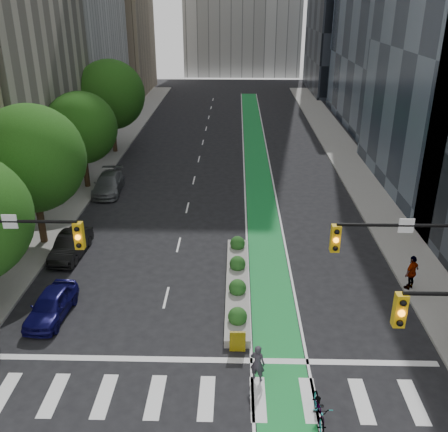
# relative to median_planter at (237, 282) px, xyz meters

# --- Properties ---
(ground) EXTENTS (160.00, 160.00, 0.00)m
(ground) POSITION_rel_median_planter_xyz_m (-1.20, -7.04, -0.37)
(ground) COLOR black
(ground) RESTS_ON ground
(sidewalk_left) EXTENTS (3.60, 90.00, 0.15)m
(sidewalk_left) POSITION_rel_median_planter_xyz_m (-13.00, 17.96, -0.30)
(sidewalk_left) COLOR gray
(sidewalk_left) RESTS_ON ground
(sidewalk_right) EXTENTS (3.60, 90.00, 0.15)m
(sidewalk_right) POSITION_rel_median_planter_xyz_m (10.60, 17.96, -0.30)
(sidewalk_right) COLOR gray
(sidewalk_right) RESTS_ON ground
(bike_lane_paint) EXTENTS (2.20, 70.00, 0.01)m
(bike_lane_paint) POSITION_rel_median_planter_xyz_m (1.80, 22.96, -0.37)
(bike_lane_paint) COLOR #188638
(bike_lane_paint) RESTS_ON ground
(building_tan_far) EXTENTS (14.00, 16.00, 26.00)m
(building_tan_far) POSITION_rel_median_planter_xyz_m (-21.20, 58.96, 12.63)
(building_tan_far) COLOR tan
(building_tan_far) RESTS_ON ground
(tree_mid) EXTENTS (6.40, 6.40, 8.78)m
(tree_mid) POSITION_rel_median_planter_xyz_m (-12.20, 4.96, 5.20)
(tree_mid) COLOR black
(tree_mid) RESTS_ON ground
(tree_midfar) EXTENTS (5.60, 5.60, 7.76)m
(tree_midfar) POSITION_rel_median_planter_xyz_m (-12.20, 14.96, 4.57)
(tree_midfar) COLOR black
(tree_midfar) RESTS_ON ground
(tree_far) EXTENTS (6.60, 6.60, 9.00)m
(tree_far) POSITION_rel_median_planter_xyz_m (-12.20, 24.96, 5.32)
(tree_far) COLOR black
(tree_far) RESTS_ON ground
(signal_right) EXTENTS (5.82, 0.51, 7.20)m
(signal_right) POSITION_rel_median_planter_xyz_m (7.47, -6.57, 4.43)
(signal_right) COLOR black
(signal_right) RESTS_ON ground
(median_planter) EXTENTS (1.20, 10.26, 1.10)m
(median_planter) POSITION_rel_median_planter_xyz_m (0.00, 0.00, 0.00)
(median_planter) COLOR gray
(median_planter) RESTS_ON ground
(bicycle) EXTENTS (0.70, 1.99, 1.05)m
(bicycle) POSITION_rel_median_planter_xyz_m (3.00, -9.04, 0.15)
(bicycle) COLOR gray
(bicycle) RESTS_ON ground
(cyclist) EXTENTS (0.73, 0.61, 1.70)m
(cyclist) POSITION_rel_median_planter_xyz_m (0.80, -6.97, 0.48)
(cyclist) COLOR #343039
(cyclist) RESTS_ON ground
(parked_car_left_near) EXTENTS (1.85, 4.05, 1.35)m
(parked_car_left_near) POSITION_rel_median_planter_xyz_m (-9.00, -2.84, 0.30)
(parked_car_left_near) COLOR #0E0C4A
(parked_car_left_near) RESTS_ON ground
(parked_car_left_mid) EXTENTS (1.65, 4.24, 1.38)m
(parked_car_left_mid) POSITION_rel_median_planter_xyz_m (-9.96, 3.38, 0.32)
(parked_car_left_mid) COLOR black
(parked_car_left_mid) RESTS_ON ground
(parked_car_left_far) EXTENTS (2.35, 5.15, 1.46)m
(parked_car_left_far) POSITION_rel_median_planter_xyz_m (-10.24, 14.01, 0.36)
(parked_car_left_far) COLOR slate
(parked_car_left_far) RESTS_ON ground
(pedestrian_far) EXTENTS (1.16, 1.09, 1.92)m
(pedestrian_far) POSITION_rel_median_planter_xyz_m (9.10, -0.04, 0.74)
(pedestrian_far) COLOR gray
(pedestrian_far) RESTS_ON sidewalk_right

